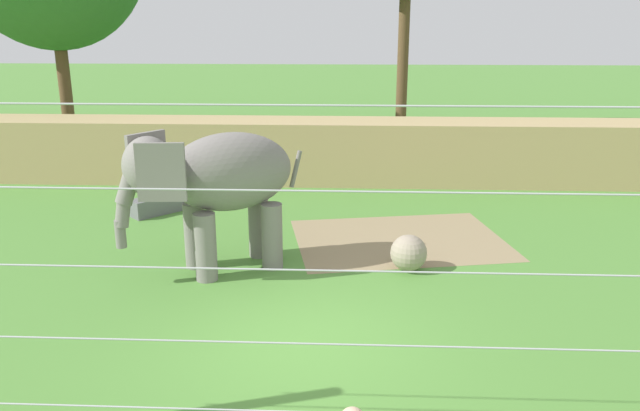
% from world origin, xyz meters
% --- Properties ---
extents(ground_plane, '(120.00, 120.00, 0.00)m').
position_xyz_m(ground_plane, '(0.00, 0.00, 0.00)').
color(ground_plane, '#518938').
extents(dirt_patch, '(5.15, 4.20, 0.01)m').
position_xyz_m(dirt_patch, '(1.80, 4.77, 0.00)').
color(dirt_patch, '#937F5B').
rests_on(dirt_patch, ground).
extents(embankment_wall, '(36.00, 1.80, 1.85)m').
position_xyz_m(embankment_wall, '(0.00, 10.06, 0.93)').
color(embankment_wall, tan).
rests_on(embankment_wall, ground).
extents(elephant, '(3.40, 2.61, 2.78)m').
position_xyz_m(elephant, '(-1.89, 2.86, 1.84)').
color(elephant, gray).
rests_on(elephant, ground).
extents(enrichment_ball, '(0.72, 0.72, 0.72)m').
position_xyz_m(enrichment_ball, '(1.83, 2.99, 0.36)').
color(enrichment_ball, gray).
rests_on(enrichment_ball, ground).
extents(cable_fence, '(10.05, 0.20, 4.19)m').
position_xyz_m(cable_fence, '(0.00, -2.87, 2.11)').
color(cable_fence, brown).
rests_on(cable_fence, ground).
extents(feed_trough, '(1.33, 1.36, 0.44)m').
position_xyz_m(feed_trough, '(-4.22, 6.51, 0.22)').
color(feed_trough, slate).
rests_on(feed_trough, ground).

